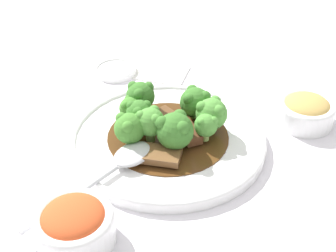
{
  "coord_description": "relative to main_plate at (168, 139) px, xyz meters",
  "views": [
    {
      "loc": [
        0.14,
        -0.56,
        0.45
      ],
      "look_at": [
        0.0,
        0.0,
        0.03
      ],
      "focal_mm": 50.0,
      "sensor_mm": 36.0,
      "label": 1
    }
  ],
  "objects": [
    {
      "name": "serving_spoon",
      "position": [
        -0.04,
        -0.08,
        0.02
      ],
      "size": [
        0.12,
        0.21,
        0.01
      ],
      "color": "silver",
      "rests_on": "main_plate"
    },
    {
      "name": "broccoli_floret_1",
      "position": [
        -0.06,
        0.04,
        0.04
      ],
      "size": [
        0.05,
        0.05,
        0.06
      ],
      "color": "#7FA84C",
      "rests_on": "main_plate"
    },
    {
      "name": "sauce_dish",
      "position": [
        -0.15,
        0.19,
        -0.0
      ],
      "size": [
        0.08,
        0.08,
        0.01
      ],
      "color": "white",
      "rests_on": "ground_plane"
    },
    {
      "name": "broccoli_floret_7",
      "position": [
        -0.05,
        -0.04,
        0.04
      ],
      "size": [
        0.05,
        0.05,
        0.05
      ],
      "color": "#8EB756",
      "rests_on": "main_plate"
    },
    {
      "name": "side_bowl_kimchi",
      "position": [
        -0.06,
        -0.21,
        0.02
      ],
      "size": [
        0.1,
        0.1,
        0.06
      ],
      "color": "white",
      "rests_on": "ground_plane"
    },
    {
      "name": "broccoli_floret_0",
      "position": [
        0.06,
        0.0,
        0.04
      ],
      "size": [
        0.04,
        0.04,
        0.04
      ],
      "color": "#8EB756",
      "rests_on": "main_plate"
    },
    {
      "name": "broccoli_floret_2",
      "position": [
        -0.02,
        -0.02,
        0.04
      ],
      "size": [
        0.04,
        0.04,
        0.05
      ],
      "color": "#7FA84C",
      "rests_on": "main_plate"
    },
    {
      "name": "main_plate",
      "position": [
        0.0,
        0.0,
        0.0
      ],
      "size": [
        0.3,
        0.3,
        0.02
      ],
      "color": "white",
      "rests_on": "ground_plane"
    },
    {
      "name": "paper_napkin",
      "position": [
        -0.08,
        0.21,
        -0.01
      ],
      "size": [
        0.13,
        0.08,
        0.01
      ],
      "color": "silver",
      "rests_on": "ground_plane"
    },
    {
      "name": "ground_plane",
      "position": [
        0.0,
        0.0,
        -0.01
      ],
      "size": [
        4.0,
        4.0,
        0.0
      ],
      "primitive_type": "plane",
      "color": "silver"
    },
    {
      "name": "broccoli_floret_3",
      "position": [
        0.03,
        0.06,
        0.04
      ],
      "size": [
        0.05,
        0.05,
        0.05
      ],
      "color": "#7FA84C",
      "rests_on": "main_plate"
    },
    {
      "name": "broccoli_floret_8",
      "position": [
        0.06,
        0.03,
        0.04
      ],
      "size": [
        0.05,
        0.05,
        0.05
      ],
      "color": "#7FA84C",
      "rests_on": "main_plate"
    },
    {
      "name": "beef_strip_1",
      "position": [
        -0.03,
        0.03,
        0.01
      ],
      "size": [
        0.06,
        0.07,
        0.01
      ],
      "color": "brown",
      "rests_on": "main_plate"
    },
    {
      "name": "side_bowl_appetizer",
      "position": [
        0.2,
        0.11,
        0.01
      ],
      "size": [
        0.09,
        0.09,
        0.05
      ],
      "color": "white",
      "rests_on": "ground_plane"
    },
    {
      "name": "beef_strip_2",
      "position": [
        0.0,
        -0.06,
        0.01
      ],
      "size": [
        0.07,
        0.04,
        0.01
      ],
      "color": "brown",
      "rests_on": "main_plate"
    },
    {
      "name": "beef_strip_0",
      "position": [
        0.03,
        0.01,
        0.02
      ],
      "size": [
        0.06,
        0.07,
        0.01
      ],
      "color": "#56331E",
      "rests_on": "main_plate"
    },
    {
      "name": "broccoli_floret_5",
      "position": [
        0.02,
        -0.03,
        0.04
      ],
      "size": [
        0.05,
        0.05,
        0.06
      ],
      "color": "#8EB756",
      "rests_on": "main_plate"
    },
    {
      "name": "broccoli_floret_6",
      "position": [
        -0.06,
        0.02,
        0.04
      ],
      "size": [
        0.04,
        0.04,
        0.04
      ],
      "color": "#8EB756",
      "rests_on": "main_plate"
    },
    {
      "name": "broccoli_floret_4",
      "position": [
        -0.04,
        -0.0,
        0.04
      ],
      "size": [
        0.04,
        0.04,
        0.05
      ],
      "color": "#7FA84C",
      "rests_on": "main_plate"
    }
  ]
}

